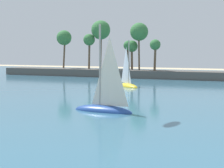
{
  "coord_description": "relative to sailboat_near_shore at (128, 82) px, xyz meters",
  "views": [
    {
      "loc": [
        8.55,
        -1.03,
        6.11
      ],
      "look_at": [
        2.55,
        12.87,
        4.73
      ],
      "focal_mm": 57.8,
      "sensor_mm": 36.0,
      "label": 1
    }
  ],
  "objects": [
    {
      "name": "sea",
      "position": [
        13.42,
        6.42,
        -0.8
      ],
      "size": [
        220.0,
        108.69,
        0.06
      ],
      "primitive_type": "cube",
      "color": "#386B84",
      "rests_on": "ground"
    },
    {
      "name": "palm_headland",
      "position": [
        11.65,
        21.04,
        2.47
      ],
      "size": [
        108.53,
        6.75,
        13.58
      ],
      "color": "#514C47",
      "rests_on": "ground"
    },
    {
      "name": "sailboat_near_shore",
      "position": [
        0.0,
        0.0,
        0.0
      ],
      "size": [
        5.58,
        5.17,
        8.5
      ],
      "color": "yellow",
      "rests_on": "sea"
    },
    {
      "name": "sailboat_mid_bay",
      "position": [
        6.99,
        -24.93,
        0.08
      ],
      "size": [
        6.6,
        2.38,
        9.4
      ],
      "color": "#234793",
      "rests_on": "sea"
    }
  ]
}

